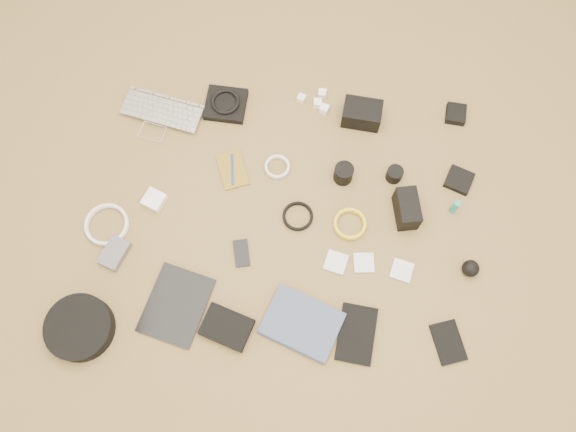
{
  "coord_description": "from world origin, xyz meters",
  "views": [
    {
      "loc": [
        0.07,
        -0.66,
        1.92
      ],
      "look_at": [
        0.05,
        0.01,
        0.02
      ],
      "focal_mm": 35.0,
      "sensor_mm": 36.0,
      "label": 1
    }
  ],
  "objects_px": {
    "laptop": "(158,121)",
    "paperback": "(290,349)",
    "dslr_camera": "(362,114)",
    "headphone_case": "(80,328)",
    "phone": "(242,253)",
    "tablet": "(176,305)"
  },
  "relations": [
    {
      "from": "laptop",
      "to": "dslr_camera",
      "type": "bearing_deg",
      "value": 17.93
    },
    {
      "from": "phone",
      "to": "headphone_case",
      "type": "bearing_deg",
      "value": -161.53
    },
    {
      "from": "laptop",
      "to": "phone",
      "type": "xyz_separation_m",
      "value": [
        0.35,
        -0.51,
        -0.01
      ]
    },
    {
      "from": "headphone_case",
      "to": "paperback",
      "type": "distance_m",
      "value": 0.71
    },
    {
      "from": "dslr_camera",
      "to": "headphone_case",
      "type": "xyz_separation_m",
      "value": [
        -0.94,
        -0.84,
        -0.01
      ]
    },
    {
      "from": "tablet",
      "to": "headphone_case",
      "type": "bearing_deg",
      "value": -146.47
    },
    {
      "from": "dslr_camera",
      "to": "paperback",
      "type": "height_order",
      "value": "dslr_camera"
    },
    {
      "from": "tablet",
      "to": "paperback",
      "type": "bearing_deg",
      "value": -1.52
    },
    {
      "from": "laptop",
      "to": "phone",
      "type": "bearing_deg",
      "value": -40.59
    },
    {
      "from": "laptop",
      "to": "headphone_case",
      "type": "bearing_deg",
      "value": -87.03
    },
    {
      "from": "laptop",
      "to": "dslr_camera",
      "type": "height_order",
      "value": "dslr_camera"
    },
    {
      "from": "tablet",
      "to": "paperback",
      "type": "xyz_separation_m",
      "value": [
        0.4,
        -0.13,
        0.01
      ]
    },
    {
      "from": "laptop",
      "to": "paperback",
      "type": "xyz_separation_m",
      "value": [
        0.54,
        -0.84,
        0.0
      ]
    },
    {
      "from": "dslr_camera",
      "to": "tablet",
      "type": "relative_size",
      "value": 0.57
    },
    {
      "from": "phone",
      "to": "paperback",
      "type": "xyz_separation_m",
      "value": [
        0.19,
        -0.32,
        0.01
      ]
    },
    {
      "from": "headphone_case",
      "to": "paperback",
      "type": "xyz_separation_m",
      "value": [
        0.7,
        -0.04,
        -0.02
      ]
    },
    {
      "from": "tablet",
      "to": "phone",
      "type": "height_order",
      "value": "tablet"
    },
    {
      "from": "laptop",
      "to": "paperback",
      "type": "distance_m",
      "value": 0.99
    },
    {
      "from": "paperback",
      "to": "laptop",
      "type": "bearing_deg",
      "value": 55.74
    },
    {
      "from": "phone",
      "to": "headphone_case",
      "type": "xyz_separation_m",
      "value": [
        -0.52,
        -0.29,
        0.03
      ]
    },
    {
      "from": "tablet",
      "to": "phone",
      "type": "xyz_separation_m",
      "value": [
        0.21,
        0.19,
        -0.0
      ]
    },
    {
      "from": "headphone_case",
      "to": "dslr_camera",
      "type": "bearing_deg",
      "value": 41.84
    }
  ]
}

